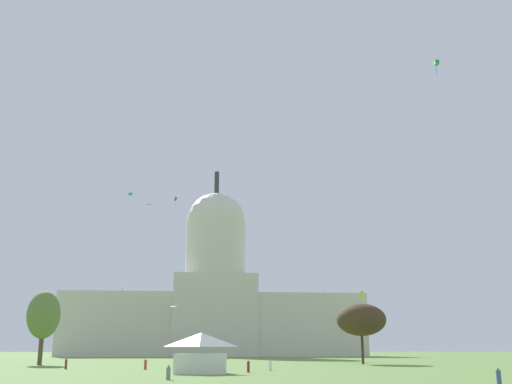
# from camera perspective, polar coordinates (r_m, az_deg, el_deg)

# --- Properties ---
(capitol_building) EXTENTS (110.03, 22.62, 69.60)m
(capitol_building) POSITION_cam_1_polar(r_m,az_deg,el_deg) (227.59, -3.91, -10.20)
(capitol_building) COLOR beige
(capitol_building) RESTS_ON ground_plane
(event_tent) EXTENTS (7.10, 4.96, 5.04)m
(event_tent) POSITION_cam_1_polar(r_m,az_deg,el_deg) (79.26, -5.23, -14.90)
(event_tent) COLOR white
(event_tent) RESTS_ON ground_plane
(tree_east_near) EXTENTS (14.28, 14.34, 11.75)m
(tree_east_near) POSITION_cam_1_polar(r_m,az_deg,el_deg) (125.40, 9.91, -11.80)
(tree_east_near) COLOR #42301E
(tree_east_near) RESTS_ON ground_plane
(tree_west_far) EXTENTS (8.80, 9.20, 13.71)m
(tree_west_far) POSITION_cam_1_polar(r_m,az_deg,el_deg) (124.29, -19.42, -10.91)
(tree_west_far) COLOR brown
(tree_west_far) RESTS_ON ground_plane
(person_denim_front_center) EXTENTS (0.58, 0.58, 1.49)m
(person_denim_front_center) POSITION_cam_1_polar(r_m,az_deg,el_deg) (58.90, 21.94, -15.94)
(person_denim_front_center) COLOR #3D5684
(person_denim_front_center) RESTS_ON ground_plane
(person_maroon_edge_west) EXTENTS (0.49, 0.49, 1.66)m
(person_maroon_edge_west) POSITION_cam_1_polar(r_m,az_deg,el_deg) (99.92, -17.50, -15.22)
(person_maroon_edge_west) COLOR maroon
(person_maroon_edge_west) RESTS_ON ground_plane
(person_red_mid_left) EXTENTS (0.54, 0.54, 1.58)m
(person_red_mid_left) POSITION_cam_1_polar(r_m,az_deg,el_deg) (94.98, -10.39, -15.73)
(person_red_mid_left) COLOR red
(person_red_mid_left) RESTS_ON ground_plane
(person_white_aisle_center) EXTENTS (0.42, 0.42, 1.52)m
(person_white_aisle_center) POSITION_cam_1_polar(r_m,az_deg,el_deg) (88.49, 1.35, -16.09)
(person_white_aisle_center) COLOR silver
(person_white_aisle_center) RESTS_ON ground_plane
(person_grey_near_tree_east) EXTENTS (0.58, 0.58, 1.45)m
(person_grey_near_tree_east) POSITION_cam_1_polar(r_m,az_deg,el_deg) (64.95, -8.27, -16.58)
(person_grey_near_tree_east) COLOR gray
(person_grey_near_tree_east) RESTS_ON ground_plane
(person_maroon_lawn_far_left) EXTENTS (0.42, 0.42, 1.62)m
(person_maroon_lawn_far_left) POSITION_cam_1_polar(r_m,az_deg,el_deg) (82.89, -0.73, -16.16)
(person_maroon_lawn_far_left) COLOR maroon
(person_maroon_lawn_far_left) RESTS_ON ground_plane
(person_red_back_right) EXTENTS (0.45, 0.45, 1.67)m
(person_red_back_right) POSITION_cam_1_polar(r_m,az_deg,el_deg) (98.57, -5.97, -15.80)
(person_red_back_right) COLOR red
(person_red_back_right) RESTS_ON ground_plane
(kite_gold_mid) EXTENTS (1.22, 1.58, 3.88)m
(kite_gold_mid) POSITION_cam_1_polar(r_m,az_deg,el_deg) (173.13, 6.50, -9.48)
(kite_gold_mid) COLOR gold
(kite_white_low) EXTENTS (1.38, 1.22, 4.04)m
(kite_white_low) POSITION_cam_1_polar(r_m,az_deg,el_deg) (111.39, -7.95, -11.06)
(kite_white_low) COLOR white
(kite_magenta_high) EXTENTS (0.71, 0.33, 2.61)m
(kite_magenta_high) POSITION_cam_1_polar(r_m,az_deg,el_deg) (146.65, -7.60, -0.73)
(kite_magenta_high) COLOR #D1339E
(kite_yellow_low) EXTENTS (0.89, 0.94, 1.52)m
(kite_yellow_low) POSITION_cam_1_polar(r_m,az_deg,el_deg) (136.91, 9.97, -9.47)
(kite_yellow_low) COLOR yellow
(kite_black_mid) EXTENTS (1.72, 1.71, 0.39)m
(kite_black_mid) POSITION_cam_1_polar(r_m,az_deg,el_deg) (201.01, -12.24, -8.93)
(kite_black_mid) COLOR black
(kite_cyan_high) EXTENTS (1.06, 1.09, 0.94)m
(kite_cyan_high) POSITION_cam_1_polar(r_m,az_deg,el_deg) (173.86, -11.77, -0.19)
(kite_cyan_high) COLOR #33BCDB
(kite_green_high) EXTENTS (0.84, 0.88, 2.96)m
(kite_green_high) POSITION_cam_1_polar(r_m,az_deg,el_deg) (119.34, 16.67, 11.61)
(kite_green_high) COLOR green
(kite_pink_mid) EXTENTS (1.55, 1.12, 0.15)m
(kite_pink_mid) POSITION_cam_1_polar(r_m,az_deg,el_deg) (132.33, -10.18, -1.25)
(kite_pink_mid) COLOR pink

